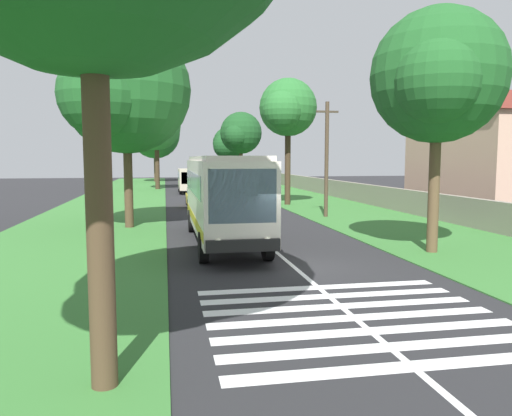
# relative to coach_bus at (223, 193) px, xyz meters

# --- Properties ---
(ground) EXTENTS (160.00, 160.00, 0.00)m
(ground) POSITION_rel_coach_bus_xyz_m (-5.21, -1.80, -2.15)
(ground) COLOR #262628
(grass_verge_left) EXTENTS (120.00, 8.00, 0.04)m
(grass_verge_left) POSITION_rel_coach_bus_xyz_m (9.79, 6.40, -2.13)
(grass_verge_left) COLOR #387533
(grass_verge_left) RESTS_ON ground
(grass_verge_right) EXTENTS (120.00, 8.00, 0.04)m
(grass_verge_right) POSITION_rel_coach_bus_xyz_m (9.79, -10.00, -2.13)
(grass_verge_right) COLOR #387533
(grass_verge_right) RESTS_ON ground
(centre_line) EXTENTS (110.00, 0.16, 0.01)m
(centre_line) POSITION_rel_coach_bus_xyz_m (9.79, -1.80, -2.14)
(centre_line) COLOR silver
(centre_line) RESTS_ON ground
(coach_bus) EXTENTS (11.16, 2.62, 3.73)m
(coach_bus) POSITION_rel_coach_bus_xyz_m (0.00, 0.00, 0.00)
(coach_bus) COLOR silver
(coach_bus) RESTS_ON ground
(zebra_crossing) EXTENTS (5.85, 6.80, 0.01)m
(zebra_crossing) POSITION_rel_coach_bus_xyz_m (-10.53, -1.80, -2.14)
(zebra_crossing) COLOR silver
(zebra_crossing) RESTS_ON ground
(trailing_car_0) EXTENTS (4.30, 1.78, 1.43)m
(trailing_car_0) POSITION_rel_coach_bus_xyz_m (16.69, -0.06, -1.48)
(trailing_car_0) COLOR gold
(trailing_car_0) RESTS_ON ground
(trailing_car_1) EXTENTS (4.30, 1.78, 1.43)m
(trailing_car_1) POSITION_rel_coach_bus_xyz_m (22.66, -3.40, -1.48)
(trailing_car_1) COLOR black
(trailing_car_1) RESTS_ON ground
(trailing_minibus_0) EXTENTS (6.00, 2.14, 2.53)m
(trailing_minibus_0) POSITION_rel_coach_bus_xyz_m (31.19, -0.05, -0.60)
(trailing_minibus_0) COLOR #BFB299
(trailing_minibus_0) RESTS_ON ground
(roadside_tree_left_0) EXTENTS (9.42, 7.56, 11.12)m
(roadside_tree_left_0) POSITION_rel_coach_bus_xyz_m (57.58, 3.98, 5.00)
(roadside_tree_left_0) COLOR #4C3826
(roadside_tree_left_0) RESTS_ON grass_verge_left
(roadside_tree_left_2) EXTENTS (6.41, 5.58, 10.10)m
(roadside_tree_left_2) POSITION_rel_coach_bus_xyz_m (38.05, 3.40, 5.05)
(roadside_tree_left_2) COLOR #3D2D1E
(roadside_tree_left_2) RESTS_ON grass_verge_left
(roadside_tree_left_3) EXTENTS (7.66, 6.62, 10.45)m
(roadside_tree_left_3) POSITION_rel_coach_bus_xyz_m (5.49, 4.48, 4.87)
(roadside_tree_left_3) COLOR #4C3826
(roadside_tree_left_3) RESTS_ON grass_verge_left
(roadside_tree_right_0) EXTENTS (6.28, 5.60, 9.79)m
(roadside_tree_right_0) POSITION_rel_coach_bus_xyz_m (45.03, -7.61, 4.74)
(roadside_tree_right_0) COLOR #4C3826
(roadside_tree_right_0) RESTS_ON grass_verge_right
(roadside_tree_right_1) EXTENTS (5.71, 5.03, 9.20)m
(roadside_tree_right_1) POSITION_rel_coach_bus_xyz_m (-3.68, -7.58, 4.45)
(roadside_tree_right_1) COLOR brown
(roadside_tree_right_1) RESTS_ON grass_verge_right
(roadside_tree_right_2) EXTENTS (6.63, 5.38, 8.57)m
(roadside_tree_right_2) POSITION_rel_coach_bus_xyz_m (56.61, -7.51, 3.64)
(roadside_tree_right_2) COLOR #4C3826
(roadside_tree_right_2) RESTS_ON grass_verge_right
(roadside_tree_right_3) EXTENTS (5.53, 4.43, 9.72)m
(roadside_tree_right_3) POSITION_rel_coach_bus_xyz_m (16.49, -6.87, 5.23)
(roadside_tree_right_3) COLOR #3D2D1E
(roadside_tree_right_3) RESTS_ON grass_verge_right
(utility_pole) EXTENTS (0.24, 1.40, 7.03)m
(utility_pole) POSITION_rel_coach_bus_xyz_m (8.15, -7.37, 1.55)
(utility_pole) COLOR #473828
(utility_pole) RESTS_ON grass_verge_right
(roadside_wall) EXTENTS (70.00, 0.40, 1.54)m
(roadside_wall) POSITION_rel_coach_bus_xyz_m (14.79, -13.40, -1.34)
(roadside_wall) COLOR gray
(roadside_wall) RESTS_ON grass_verge_right
(roadside_building) EXTENTS (12.08, 7.74, 7.63)m
(roadside_building) POSITION_rel_coach_bus_xyz_m (11.24, -20.69, 1.73)
(roadside_building) COLOR tan
(roadside_building) RESTS_ON ground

